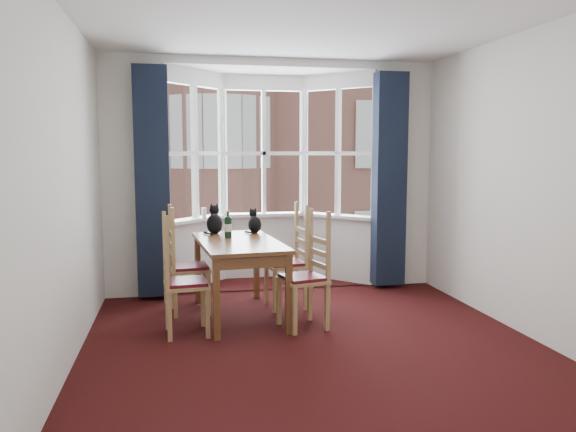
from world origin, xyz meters
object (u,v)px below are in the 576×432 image
object	(u,v)px
chair_left_near	(176,285)
wine_bottle	(228,226)
chair_left_far	(181,269)
chair_right_far	(294,264)
dining_table	(239,250)
chair_right_near	(311,279)
cat_right	(255,223)
candle_tall	(204,213)
cat_left	(215,222)

from	to	relation	value
chair_left_near	wine_bottle	world-z (taller)	wine_bottle
chair_left_far	chair_right_far	distance (m)	1.21
chair_left_near	dining_table	bearing A→B (deg)	36.51
chair_right_near	chair_left_near	bearing A→B (deg)	-179.85
chair_left_far	wine_bottle	distance (m)	0.67
chair_right_near	cat_right	distance (m)	1.16
chair_right_near	wine_bottle	xyz separation A→B (m)	(-0.74, 0.66, 0.45)
chair_right_near	candle_tall	distance (m)	2.15
cat_left	candle_tall	distance (m)	0.88
chair_left_near	wine_bottle	xyz separation A→B (m)	(0.54, 0.66, 0.45)
chair_left_near	cat_right	bearing A→B (deg)	48.92
candle_tall	chair_left_far	bearing A→B (deg)	-104.50
chair_left_near	chair_left_far	bearing A→B (deg)	86.19
cat_left	cat_right	bearing A→B (deg)	-1.92
chair_left_near	wine_bottle	bearing A→B (deg)	50.71
chair_left_far	cat_right	bearing A→B (deg)	18.73
chair_left_far	cat_left	bearing A→B (deg)	37.85
chair_left_near	chair_right_near	world-z (taller)	same
dining_table	chair_left_far	bearing A→B (deg)	156.66
chair_right_far	dining_table	bearing A→B (deg)	-157.14
dining_table	chair_right_near	bearing A→B (deg)	-35.45
chair_left_far	wine_bottle	bearing A→B (deg)	-6.29
dining_table	chair_left_near	world-z (taller)	chair_left_near
dining_table	chair_right_far	xyz separation A→B (m)	(0.63, 0.27, -0.23)
chair_left_far	wine_bottle	size ratio (longest dim) A/B	3.15
chair_right_far	chair_left_far	bearing A→B (deg)	-179.31
chair_right_far	cat_left	bearing A→B (deg)	161.57
chair_left_near	candle_tall	distance (m)	1.98
wine_bottle	cat_left	bearing A→B (deg)	108.71
cat_left	wine_bottle	xyz separation A→B (m)	(0.12, -0.35, -0.00)
chair_left_near	candle_tall	xyz separation A→B (m)	(0.35, 1.89, 0.46)
dining_table	candle_tall	size ratio (longest dim) A/B	11.80
chair_right_near	chair_right_far	xyz separation A→B (m)	(-0.02, 0.73, 0.00)
dining_table	wine_bottle	size ratio (longest dim) A/B	5.17
chair_left_far	cat_right	xyz separation A→B (m)	(0.82, 0.28, 0.43)
chair_right_far	chair_right_near	bearing A→B (deg)	-88.43
wine_bottle	candle_tall	size ratio (longest dim) A/B	2.28
chair_left_near	cat_left	xyz separation A→B (m)	(0.43, 1.01, 0.45)
dining_table	chair_right_far	size ratio (longest dim) A/B	1.64
cat_right	wine_bottle	size ratio (longest dim) A/B	0.97
wine_bottle	chair_left_near	bearing A→B (deg)	-129.29
chair_right_near	cat_right	xyz separation A→B (m)	(-0.41, 0.99, 0.43)
chair_right_near	cat_left	xyz separation A→B (m)	(-0.86, 1.01, 0.45)
chair_left_far	candle_tall	xyz separation A→B (m)	(0.30, 1.17, 0.46)
cat_left	candle_tall	bearing A→B (deg)	94.82
chair_right_far	cat_left	distance (m)	0.99
chair_right_far	cat_right	xyz separation A→B (m)	(-0.39, 0.26, 0.43)
chair_left_far	cat_right	distance (m)	0.97
wine_bottle	cat_right	bearing A→B (deg)	45.63
chair_right_near	candle_tall	xyz separation A→B (m)	(-0.93, 1.89, 0.46)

